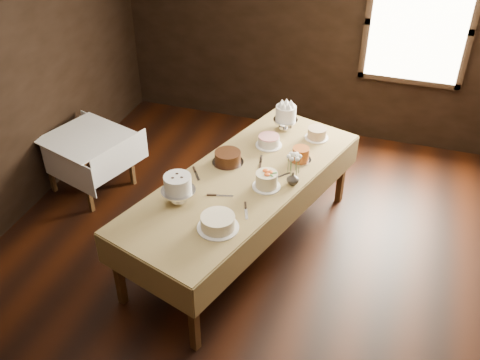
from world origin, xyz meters
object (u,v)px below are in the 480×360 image
Objects in this scene: cake_swirl at (178,190)px; cake_cream at (218,223)px; display_table at (243,184)px; cake_speckled at (317,134)px; cake_lattice at (269,142)px; cake_caramel at (301,155)px; cake_server_e at (197,176)px; cake_chocolate at (228,158)px; cake_server_b at (246,214)px; cake_flowers at (267,181)px; cake_server_d at (284,175)px; side_table at (87,143)px; cake_meringue at (286,118)px; flower_vase at (293,178)px; cake_server_a at (225,196)px; cake_server_c at (261,159)px.

cake_cream is (0.46, -0.24, -0.07)m from cake_swirl.
cake_speckled is (0.51, 0.95, 0.12)m from display_table.
display_table is 0.66m from cake_lattice.
cake_caramel is 1.05m from cake_server_e.
cake_server_b is (0.42, -0.72, -0.05)m from cake_chocolate.
display_table is 0.70m from cake_swirl.
cake_flowers reaches higher than display_table.
cake_speckled is at bearing 28.99° from cake_server_d.
cake_server_e is at bearing 88.90° from cake_swirl.
cake_swirl reaches higher than side_table.
cake_speckled is at bearing 103.53° from cake_server_e.
side_table is 2.36m from cake_cream.
cake_speckled is 1.41m from cake_server_e.
cake_flowers is at bearing -104.42° from cake_speckled.
cake_flowers reaches higher than cake_caramel.
cake_meringue reaches higher than cake_chocolate.
cake_swirl is (-0.58, -1.57, -0.00)m from cake_meringue.
cake_lattice is 1.16m from cake_server_b.
cake_server_e is at bearing -146.05° from cake_caramel.
cake_cream is at bearing -91.78° from cake_lattice.
flower_vase is (0.27, 0.57, 0.06)m from cake_server_b.
cake_server_d is (0.58, -0.04, -0.05)m from cake_chocolate.
cake_server_a is 0.66m from flower_vase.
cake_server_e is at bearing -116.20° from cake_meringue.
cake_caramel is at bearing 88.94° from cake_server_e.
cake_server_b is at bearing 22.14° from cake_server_e.
cake_chocolate is at bearing 104.59° from cake_cream.
cake_speckled is 1.40m from cake_server_a.
cake_caramel is 1.30m from cake_cream.
side_table is at bearing 171.46° from flower_vase.
cake_chocolate is at bearing 150.16° from cake_flowers.
cake_caramel is 0.92× the size of cake_server_a.
side_table is 2.10m from cake_lattice.
cake_swirl reaches higher than cake_server_c.
cake_lattice is at bearing 164.98° from cake_server_b.
cake_cream is 0.45m from cake_server_a.
cake_speckled is 0.89m from flower_vase.
cake_caramel is 0.72m from cake_chocolate.
cake_caramel is (2.44, 0.05, 0.30)m from side_table.
flower_vase reaches higher than cake_server_c.
cake_server_c is (-0.18, 0.44, -0.07)m from cake_flowers.
cake_cream is (-0.42, -1.24, -0.01)m from cake_caramel.
cake_lattice reaches higher than side_table.
display_table is 9.36× the size of cake_chocolate.
cake_server_a is (-0.14, -0.97, -0.04)m from cake_lattice.
side_table is 2.56× the size of cake_cream.
cake_caramel is 0.33m from cake_server_d.
cake_caramel reaches higher than cake_server_e.
side_table is at bearing 172.82° from cake_chocolate.
cake_flowers is 0.92× the size of cake_swirl.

